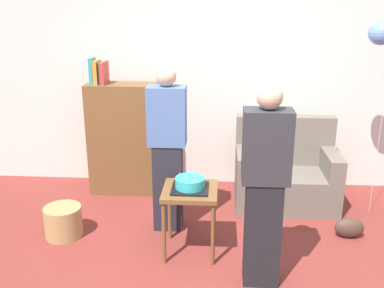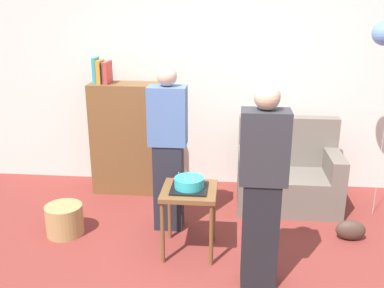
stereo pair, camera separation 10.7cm
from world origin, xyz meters
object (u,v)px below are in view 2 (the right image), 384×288
object	(u,v)px
person_blowing_candles	(168,149)
handbag	(351,230)
birthday_cake	(189,184)
person_holding_cake	(262,188)
bookshelf	(126,137)
couch	(288,176)
side_table	(189,199)
wicker_basket	(65,220)

from	to	relation	value
person_blowing_candles	handbag	bearing A→B (deg)	-5.55
birthday_cake	handbag	bearing A→B (deg)	12.88
birthday_cake	person_holding_cake	xyz separation A→B (m)	(0.60, -0.42, 0.17)
birthday_cake	handbag	size ratio (longest dim) A/B	1.14
bookshelf	birthday_cake	xyz separation A→B (m)	(0.88, -1.31, -0.00)
couch	handbag	xyz separation A→B (m)	(0.53, -0.74, -0.24)
couch	person_holding_cake	bearing A→B (deg)	-104.29
bookshelf	handbag	world-z (taller)	bookshelf
couch	person_blowing_candles	bearing A→B (deg)	-152.04
side_table	person_blowing_candles	size ratio (longest dim) A/B	0.38
person_blowing_candles	wicker_basket	xyz separation A→B (m)	(-1.00, -0.24, -0.68)
side_table	bookshelf	bearing A→B (deg)	123.76
bookshelf	birthday_cake	bearing A→B (deg)	-56.24
couch	wicker_basket	distance (m)	2.42
person_blowing_candles	wicker_basket	world-z (taller)	person_blowing_candles
bookshelf	birthday_cake	world-z (taller)	bookshelf
bookshelf	person_holding_cake	distance (m)	2.28
bookshelf	person_holding_cake	bearing A→B (deg)	-49.45
person_holding_cake	birthday_cake	bearing A→B (deg)	-28.79
person_holding_cake	wicker_basket	bearing A→B (deg)	-12.33
birthday_cake	person_blowing_candles	world-z (taller)	person_blowing_candles
side_table	handbag	world-z (taller)	side_table
person_holding_cake	side_table	bearing A→B (deg)	-28.79
handbag	bookshelf	bearing A→B (deg)	158.02
couch	bookshelf	xyz separation A→B (m)	(-1.86, 0.22, 0.33)
couch	wicker_basket	size ratio (longest dim) A/B	3.06
couch	birthday_cake	xyz separation A→B (m)	(-0.99, -1.09, 0.33)
birthday_cake	bookshelf	bearing A→B (deg)	123.76
bookshelf	birthday_cake	size ratio (longest dim) A/B	4.96
person_holding_cake	wicker_basket	size ratio (longest dim) A/B	4.53
side_table	person_blowing_candles	distance (m)	0.59
wicker_basket	handbag	xyz separation A→B (m)	(2.76, 0.15, -0.05)
couch	bookshelf	world-z (taller)	bookshelf
side_table	person_holding_cake	xyz separation A→B (m)	(0.60, -0.42, 0.31)
side_table	wicker_basket	size ratio (longest dim) A/B	1.71
bookshelf	side_table	size ratio (longest dim) A/B	2.58
side_table	person_holding_cake	world-z (taller)	person_holding_cake
couch	side_table	bearing A→B (deg)	-132.11
side_table	handbag	size ratio (longest dim) A/B	2.20
bookshelf	side_table	distance (m)	1.59
couch	side_table	distance (m)	1.48
person_holding_cake	handbag	distance (m)	1.40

